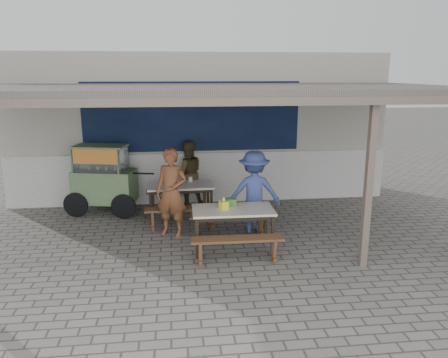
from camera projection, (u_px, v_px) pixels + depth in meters
name	position (u px, v px, depth m)	size (l,w,h in m)	color
ground	(214.00, 250.00, 7.71)	(60.00, 60.00, 0.00)	slate
back_wall	(200.00, 128.00, 10.76)	(9.00, 1.28, 3.50)	#B7B2A4
warung_roof	(209.00, 91.00, 7.93)	(9.00, 4.21, 2.81)	#5E5651
table_left	(180.00, 188.00, 9.21)	(1.39, 0.81, 0.75)	silver
bench_left_street	(182.00, 213.00, 8.63)	(1.48, 0.33, 0.45)	brown
bench_left_wall	(179.00, 195.00, 9.95)	(1.48, 0.33, 0.45)	brown
table_right	(233.00, 213.00, 7.57)	(1.42, 0.78, 0.75)	silver
bench_right_street	(237.00, 244.00, 7.07)	(1.51, 0.31, 0.45)	brown
bench_right_wall	(229.00, 220.00, 8.24)	(1.51, 0.31, 0.45)	brown
vendor_cart	(103.00, 177.00, 9.55)	(1.96, 1.04, 1.52)	#6B8B5D
patron_street_side	(171.00, 192.00, 8.23)	(0.62, 0.41, 1.69)	brown
patron_wall_side	(188.00, 173.00, 10.15)	(0.74, 0.58, 1.52)	#4F3F26
patron_right_table	(254.00, 192.00, 8.43)	(1.04, 0.60, 1.61)	#3C4D93
tissue_box	(224.00, 205.00, 7.54)	(0.14, 0.14, 0.14)	yellow
donation_box	(231.00, 202.00, 7.72)	(0.19, 0.13, 0.13)	#3F7A36
condiment_jar	(190.00, 179.00, 9.45)	(0.09, 0.09, 0.10)	white
condiment_bowl	(175.00, 182.00, 9.27)	(0.19, 0.19, 0.05)	white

